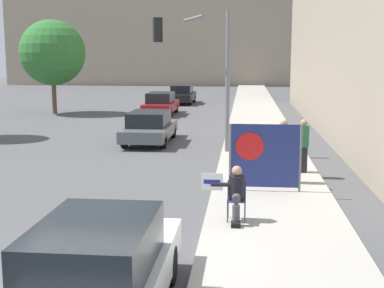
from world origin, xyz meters
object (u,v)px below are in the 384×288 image
object	(u,v)px
parked_car_curbside	(98,273)
car_on_road_distant	(182,94)
jogger_on_sidewalk	(283,151)
seated_protester	(235,192)
car_on_road_nearest	(150,127)
street_tree_midblock	(52,53)
traffic_light_pole	(201,57)
protest_banner	(264,156)
pedestrian_behind	(303,146)
car_on_road_midblock	(161,104)

from	to	relation	value
parked_car_curbside	car_on_road_distant	bearing A→B (deg)	94.81
jogger_on_sidewalk	parked_car_curbside	bearing A→B (deg)	35.39
seated_protester	parked_car_curbside	size ratio (longest dim) A/B	0.27
seated_protester	car_on_road_nearest	distance (m)	11.89
jogger_on_sidewalk	car_on_road_distant	xyz separation A→B (m)	(-5.96, 26.47, -0.35)
street_tree_midblock	car_on_road_distant	bearing A→B (deg)	47.72
jogger_on_sidewalk	parked_car_curbside	size ratio (longest dim) A/B	0.40
seated_protester	car_on_road_distant	xyz separation A→B (m)	(-4.71, 30.19, -0.08)
traffic_light_pole	parked_car_curbside	world-z (taller)	traffic_light_pole
seated_protester	protest_banner	bearing A→B (deg)	96.68
pedestrian_behind	car_on_road_midblock	world-z (taller)	pedestrian_behind
pedestrian_behind	car_on_road_distant	distance (m)	25.93
seated_protester	street_tree_midblock	world-z (taller)	street_tree_midblock
car_on_road_nearest	car_on_road_distant	bearing A→B (deg)	92.49
parked_car_curbside	street_tree_midblock	size ratio (longest dim) A/B	0.74
jogger_on_sidewalk	car_on_road_nearest	bearing A→B (deg)	-89.58
pedestrian_behind	parked_car_curbside	distance (m)	10.24
car_on_road_midblock	car_on_road_distant	distance (m)	8.09
car_on_road_distant	jogger_on_sidewalk	bearing A→B (deg)	-77.30
jogger_on_sidewalk	parked_car_curbside	xyz separation A→B (m)	(-3.05, -8.11, -0.33)
pedestrian_behind	seated_protester	bearing A→B (deg)	139.48
car_on_road_distant	street_tree_midblock	bearing A→B (deg)	-132.28
pedestrian_behind	car_on_road_nearest	size ratio (longest dim) A/B	0.35
street_tree_midblock	car_on_road_nearest	bearing A→B (deg)	-53.15
parked_car_curbside	traffic_light_pole	bearing A→B (deg)	88.39
protest_banner	car_on_road_nearest	distance (m)	9.69
pedestrian_behind	jogger_on_sidewalk	bearing A→B (deg)	133.88
seated_protester	car_on_road_distant	size ratio (longest dim) A/B	0.25
car_on_road_nearest	car_on_road_midblock	world-z (taller)	car_on_road_midblock
pedestrian_behind	traffic_light_pole	world-z (taller)	traffic_light_pole
jogger_on_sidewalk	street_tree_midblock	bearing A→B (deg)	-88.10
protest_banner	traffic_light_pole	size ratio (longest dim) A/B	0.37
pedestrian_behind	traffic_light_pole	distance (m)	5.28
jogger_on_sidewalk	parked_car_curbside	world-z (taller)	jogger_on_sidewalk
seated_protester	car_on_road_nearest	world-z (taller)	seated_protester
traffic_light_pole	street_tree_midblock	size ratio (longest dim) A/B	0.86
traffic_light_pole	street_tree_midblock	world-z (taller)	street_tree_midblock
traffic_light_pole	car_on_road_distant	bearing A→B (deg)	98.43
street_tree_midblock	car_on_road_midblock	bearing A→B (deg)	-0.05
jogger_on_sidewalk	protest_banner	size ratio (longest dim) A/B	0.94
car_on_road_midblock	protest_banner	bearing A→B (deg)	-73.32
jogger_on_sidewalk	street_tree_midblock	xyz separation A→B (m)	(-13.30, 18.40, 2.81)
traffic_light_pole	car_on_road_midblock	xyz separation A→B (m)	(-3.67, 13.94, -2.93)
seated_protester	car_on_road_nearest	xyz separation A→B (m)	(-3.88, 11.24, -0.13)
pedestrian_behind	protest_banner	world-z (taller)	protest_banner
protest_banner	car_on_road_distant	size ratio (longest dim) A/B	0.40
parked_car_curbside	street_tree_midblock	world-z (taller)	street_tree_midblock
car_on_road_distant	seated_protester	bearing A→B (deg)	-81.14
seated_protester	street_tree_midblock	xyz separation A→B (m)	(-12.04, 22.13, 3.07)
seated_protester	car_on_road_midblock	distance (m)	22.70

